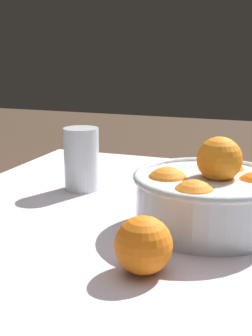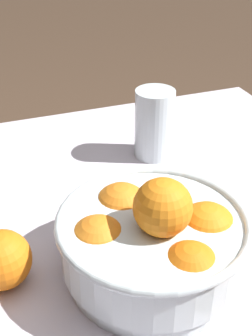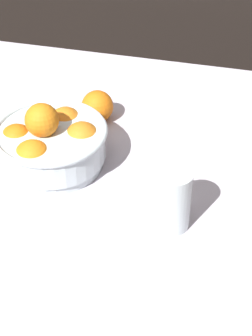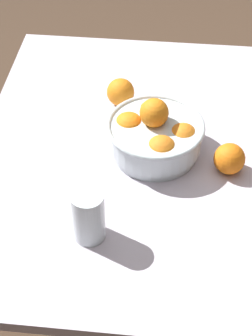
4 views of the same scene
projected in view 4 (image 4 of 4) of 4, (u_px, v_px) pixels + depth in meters
ground_plane at (155, 304)px, 1.94m from camera, size 12.00×12.00×0.00m
dining_table at (164, 175)px, 1.49m from camera, size 1.04×0.97×0.72m
fruit_bowl at (155, 134)px, 1.40m from camera, size 0.24×0.24×0.15m
juice_glass at (89, 218)px, 1.20m from camera, size 0.07×0.07×0.13m
orange_loose_near_bowl at (229, 159)px, 1.36m from camera, size 0.08×0.08×0.08m
orange_loose_front at (121, 92)px, 1.55m from camera, size 0.08×0.08×0.08m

